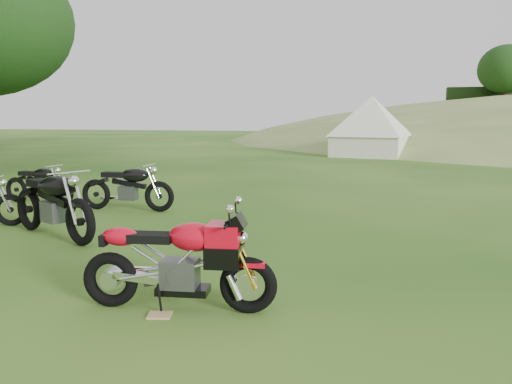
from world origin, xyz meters
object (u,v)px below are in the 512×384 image
(sport_motorcycle, at_px, (178,255))
(tent_left, at_px, (371,127))
(plywood_board, at_px, (160,315))
(vintage_moto_a, at_px, (127,186))
(vintage_moto_d, at_px, (39,183))
(vintage_moto_b, at_px, (52,201))

(sport_motorcycle, height_order, tent_left, tent_left)
(plywood_board, distance_m, tent_left, 20.53)
(plywood_board, height_order, vintage_moto_a, vintage_moto_a)
(tent_left, bearing_deg, vintage_moto_d, -101.13)
(plywood_board, distance_m, vintage_moto_b, 3.86)
(vintage_moto_a, distance_m, tent_left, 16.27)
(sport_motorcycle, bearing_deg, tent_left, 79.07)
(plywood_board, bearing_deg, tent_left, 87.11)
(vintage_moto_b, height_order, tent_left, tent_left)
(plywood_board, distance_m, vintage_moto_d, 7.23)
(sport_motorcycle, xyz_separation_m, plywood_board, (-0.11, -0.20, -0.54))
(vintage_moto_b, relative_size, tent_left, 0.68)
(sport_motorcycle, relative_size, vintage_moto_b, 0.84)
(sport_motorcycle, bearing_deg, vintage_moto_d, 130.29)
(vintage_moto_b, bearing_deg, vintage_moto_d, 157.01)
(vintage_moto_a, bearing_deg, vintage_moto_b, -92.02)
(sport_motorcycle, distance_m, vintage_moto_a, 5.50)
(vintage_moto_d, height_order, tent_left, tent_left)
(vintage_moto_d, bearing_deg, vintage_moto_b, -44.22)
(plywood_board, relative_size, vintage_moto_d, 0.13)
(plywood_board, height_order, vintage_moto_b, vintage_moto_b)
(plywood_board, xyz_separation_m, vintage_moto_a, (-3.02, 4.73, 0.49))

